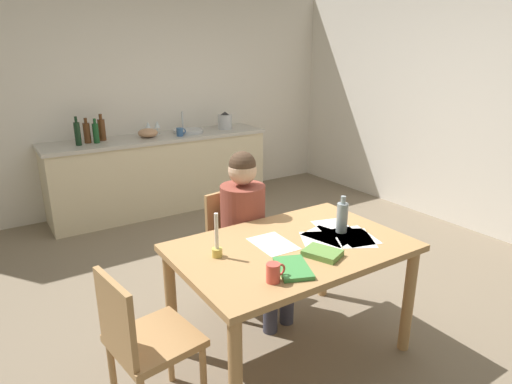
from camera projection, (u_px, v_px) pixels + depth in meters
name	position (u px, v px, depth m)	size (l,w,h in m)	color
ground_plane	(265.00, 288.00, 3.59)	(5.20, 5.20, 0.04)	#7A6B56
wall_back	(145.00, 99.00, 5.25)	(5.20, 0.12, 2.60)	silver
wall_right	(471.00, 106.00, 4.53)	(0.12, 5.20, 2.60)	silver
kitchen_counter	(161.00, 173.00, 5.23)	(2.61, 0.64, 0.90)	beige
dining_table	(292.00, 260.00, 2.62)	(1.38, 0.91, 0.74)	tan
chair_at_table	(237.00, 243.00, 3.24)	(0.45, 0.45, 0.86)	tan
person_seated	(249.00, 224.00, 3.07)	(0.38, 0.62, 1.19)	brown
chair_side_empty	(143.00, 341.00, 2.14)	(0.45, 0.45, 0.87)	tan
coffee_mug	(274.00, 273.00, 2.16)	(0.11, 0.07, 0.10)	#D84C3F
candlestick	(217.00, 245.00, 2.42)	(0.06, 0.06, 0.26)	gold
book_magazine	(322.00, 253.00, 2.44)	(0.15, 0.20, 0.03)	#608F40
book_cookery	(293.00, 268.00, 2.29)	(0.16, 0.26, 0.02)	#3F8C43
paper_letter	(273.00, 244.00, 2.60)	(0.21, 0.30, 0.00)	white
paper_bill	(329.00, 236.00, 2.71)	(0.21, 0.30, 0.00)	white
paper_envelope	(320.00, 241.00, 2.63)	(0.21, 0.30, 0.00)	white
paper_receipt	(355.00, 236.00, 2.71)	(0.21, 0.30, 0.00)	white
paper_notice	(354.00, 238.00, 2.68)	(0.21, 0.30, 0.00)	white
paper_flyer	(334.00, 228.00, 2.84)	(0.21, 0.30, 0.00)	white
wine_bottle_on_table	(342.00, 217.00, 2.74)	(0.07, 0.07, 0.24)	#8C999E
sink_unit	(188.00, 131.00, 5.28)	(0.36, 0.36, 0.24)	#B2B7BC
bottle_oil	(77.00, 133.00, 4.54)	(0.06, 0.06, 0.30)	black
bottle_vinegar	(87.00, 132.00, 4.66)	(0.07, 0.07, 0.27)	#593319
bottle_wine_red	(96.00, 133.00, 4.67)	(0.06, 0.06, 0.26)	#194C23
bottle_sauce	(102.00, 129.00, 4.79)	(0.08, 0.08, 0.29)	#593319
mixing_bowl	(148.00, 133.00, 4.99)	(0.23, 0.23, 0.10)	tan
stovetop_kettle	(225.00, 121.00, 5.52)	(0.18, 0.18, 0.22)	#B7BABF
wine_glass_near_sink	(157.00, 125.00, 5.20)	(0.07, 0.07, 0.15)	silver
wine_glass_by_kettle	(148.00, 125.00, 5.14)	(0.07, 0.07, 0.15)	silver
teacup_on_counter	(180.00, 132.00, 5.06)	(0.12, 0.08, 0.10)	#33598C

